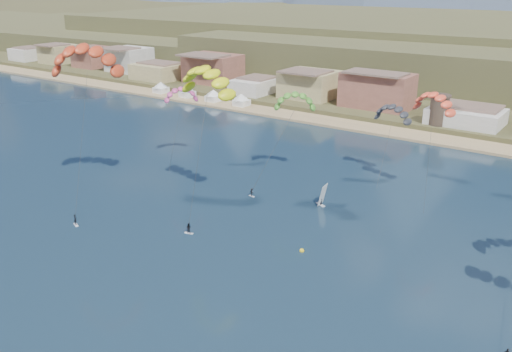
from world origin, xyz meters
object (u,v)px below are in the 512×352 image
Objects in this scene: kitesurfer_red at (85,55)px; buoy at (302,251)px; windsurfer at (321,198)px; watchtower at (439,110)px; kitesurfer_green at (295,99)px; kitesurfer_yellow at (207,77)px.

kitesurfer_red reaches higher than buoy.
buoy is (6.77, -18.73, -1.23)m from windsurfer.
windsurfer is at bearing -90.83° from watchtower.
watchtower is 0.27× the size of kitesurfer_red.
kitesurfer_green is at bearing 49.93° from kitesurfer_red.
watchtower is at bearing 93.94° from buoy.
kitesurfer_yellow is 37.57× the size of buoy.
buoy is (23.53, -5.40, -25.02)m from kitesurfer_yellow.
buoy is (5.82, -84.47, -6.24)m from watchtower.
kitesurfer_red is (-39.51, -87.66, 21.82)m from watchtower.
kitesurfer_yellow reaches higher than kitesurfer_green.
watchtower is 0.30× the size of kitesurfer_yellow.
kitesurfer_green reaches higher than windsurfer.
buoy is at bearing -70.11° from windsurfer.
windsurfer is at bearing 109.89° from buoy.
windsurfer is 5.62× the size of buoy.
kitesurfer_yellow is 6.68× the size of windsurfer.
kitesurfer_yellow reaches higher than watchtower.
kitesurfer_yellow is at bearing 21.49° from kitesurfer_red.
kitesurfer_yellow is at bearing -141.49° from windsurfer.
windsurfer is 19.95m from buoy.
watchtower is 11.28× the size of buoy.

